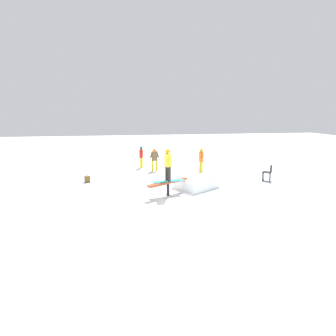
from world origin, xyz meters
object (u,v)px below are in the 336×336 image
object	(u,v)px
folding_chair	(268,173)
backpack_on_snow	(87,179)
bystander_orange	(201,159)
bystander_red	(141,156)
loose_snowboard_white	(257,217)
main_rider_on_rail	(168,165)
bystander_brown	(155,159)
rail_feature	(168,184)

from	to	relation	value
folding_chair	backpack_on_snow	size ratio (longest dim) A/B	2.59
bystander_orange	bystander_red	distance (m)	4.02
loose_snowboard_white	folding_chair	world-z (taller)	folding_chair
main_rider_on_rail	loose_snowboard_white	bearing A→B (deg)	119.90
bystander_orange	folding_chair	distance (m)	3.83
loose_snowboard_white	folding_chair	distance (m)	5.51
bystander_red	bystander_brown	xyz separation A→B (m)	(-0.76, 1.07, -0.02)
loose_snowboard_white	backpack_on_snow	distance (m)	8.75
main_rider_on_rail	bystander_red	size ratio (longest dim) A/B	1.02
rail_feature	backpack_on_snow	size ratio (longest dim) A/B	5.77
bystander_orange	bystander_brown	size ratio (longest dim) A/B	1.08
backpack_on_snow	bystander_brown	bearing A→B (deg)	-88.91
bystander_red	bystander_orange	bearing A→B (deg)	-106.70
rail_feature	loose_snowboard_white	bearing A→B (deg)	100.11
bystander_red	bystander_brown	size ratio (longest dim) A/B	1.02
bystander_orange	folding_chair	world-z (taller)	bystander_orange
folding_chair	bystander_brown	bearing A→B (deg)	-78.88
main_rider_on_rail	loose_snowboard_white	size ratio (longest dim) A/B	1.01
main_rider_on_rail	backpack_on_snow	size ratio (longest dim) A/B	4.29
bystander_red	loose_snowboard_white	xyz separation A→B (m)	(-3.50, 8.98, -0.79)
main_rider_on_rail	bystander_orange	bearing A→B (deg)	-136.12
rail_feature	folding_chair	xyz separation A→B (m)	(-5.68, -1.64, -0.13)
bystander_brown	backpack_on_snow	bearing A→B (deg)	18.56
rail_feature	main_rider_on_rail	xyz separation A→B (m)	(0.00, 0.00, 0.83)
rail_feature	folding_chair	world-z (taller)	folding_chair
bystander_brown	rail_feature	bearing A→B (deg)	80.28
backpack_on_snow	main_rider_on_rail	bearing A→B (deg)	-154.32
loose_snowboard_white	backpack_on_snow	size ratio (longest dim) A/B	4.24
bystander_brown	loose_snowboard_white	distance (m)	8.41
rail_feature	loose_snowboard_white	size ratio (longest dim) A/B	1.36
rail_feature	folding_chair	distance (m)	5.91
main_rider_on_rail	backpack_on_snow	bearing A→B (deg)	-48.81
folding_chair	main_rider_on_rail	bearing A→B (deg)	-32.88
loose_snowboard_white	backpack_on_snow	world-z (taller)	backpack_on_snow
bystander_red	bystander_brown	bearing A→B (deg)	-130.53
backpack_on_snow	bystander_orange	bearing A→B (deg)	-108.24
bystander_brown	bystander_red	bearing A→B (deg)	-65.16
rail_feature	main_rider_on_rail	distance (m)	0.83
rail_feature	loose_snowboard_white	xyz separation A→B (m)	(-2.70, 2.98, -0.53)
main_rider_on_rail	folding_chair	bearing A→B (deg)	-176.18
bystander_orange	bystander_red	world-z (taller)	bystander_orange
bystander_orange	backpack_on_snow	distance (m)	6.60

